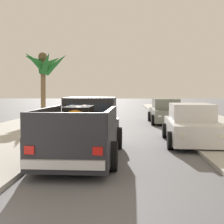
{
  "coord_description": "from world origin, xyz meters",
  "views": [
    {
      "loc": [
        0.09,
        -1.64,
        2.02
      ],
      "look_at": [
        -0.49,
        10.06,
        1.2
      ],
      "focal_mm": 47.85,
      "sensor_mm": 36.0,
      "label": 1
    }
  ],
  "objects_px": {
    "car_left_near": "(191,125)",
    "car_left_mid": "(166,112)",
    "pickup_truck": "(84,130)",
    "palm_tree_right_fore": "(44,65)"
  },
  "relations": [
    {
      "from": "pickup_truck",
      "to": "palm_tree_right_fore",
      "type": "distance_m",
      "value": 13.93
    },
    {
      "from": "car_left_near",
      "to": "car_left_mid",
      "type": "xyz_separation_m",
      "value": [
        -0.03,
        7.4,
        0.0
      ]
    },
    {
      "from": "pickup_truck",
      "to": "car_left_near",
      "type": "distance_m",
      "value": 4.58
    },
    {
      "from": "car_left_near",
      "to": "car_left_mid",
      "type": "height_order",
      "value": "same"
    },
    {
      "from": "pickup_truck",
      "to": "car_left_mid",
      "type": "relative_size",
      "value": 1.23
    },
    {
      "from": "car_left_mid",
      "to": "palm_tree_right_fore",
      "type": "xyz_separation_m",
      "value": [
        -8.53,
        2.76,
        3.2
      ]
    },
    {
      "from": "pickup_truck",
      "to": "car_left_near",
      "type": "xyz_separation_m",
      "value": [
        3.8,
        2.55,
        -0.1
      ]
    },
    {
      "from": "car_left_near",
      "to": "car_left_mid",
      "type": "distance_m",
      "value": 7.4
    },
    {
      "from": "pickup_truck",
      "to": "car_left_near",
      "type": "bearing_deg",
      "value": 33.85
    },
    {
      "from": "palm_tree_right_fore",
      "to": "pickup_truck",
      "type": "bearing_deg",
      "value": -69.49
    }
  ]
}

